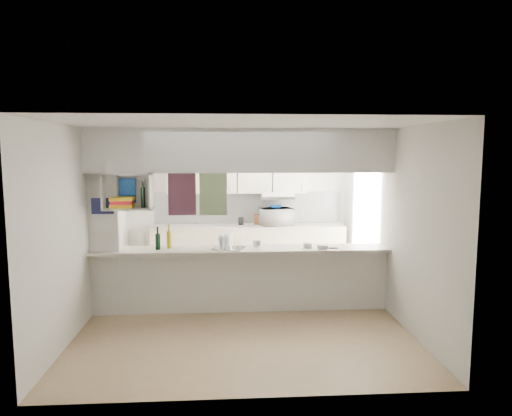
{
  "coord_description": "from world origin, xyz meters",
  "views": [
    {
      "loc": [
        -0.2,
        -6.39,
        2.26
      ],
      "look_at": [
        0.24,
        0.5,
        1.44
      ],
      "focal_mm": 32.0,
      "sensor_mm": 36.0,
      "label": 1
    }
  ],
  "objects": [
    {
      "name": "bowl",
      "position": [
        0.71,
        2.06,
        1.27
      ],
      "size": [
        0.23,
        0.23,
        0.06
      ],
      "primitive_type": "imported",
      "color": "#0D3E94",
      "rests_on": "microwave"
    },
    {
      "name": "utensil_jar",
      "position": [
        0.06,
        2.15,
        0.99
      ],
      "size": [
        0.1,
        0.1,
        0.14
      ],
      "primitive_type": "cylinder",
      "color": "black",
      "rests_on": "bench_top"
    },
    {
      "name": "plastic_tubs",
      "position": [
        1.04,
        -0.06,
        0.95
      ],
      "size": [
        0.49,
        0.22,
        0.07
      ],
      "color": "silver",
      "rests_on": "breakfast_bar"
    },
    {
      "name": "wine_bottles",
      "position": [
        -1.1,
        0.02,
        1.05
      ],
      "size": [
        0.22,
        0.15,
        0.34
      ],
      "color": "black",
      "rests_on": "breakfast_bar"
    },
    {
      "name": "floor",
      "position": [
        0.0,
        0.0,
        0.0
      ],
      "size": [
        4.8,
        4.8,
        0.0
      ],
      "primitive_type": "plane",
      "color": "#A3835E",
      "rests_on": "ground"
    },
    {
      "name": "wall_back",
      "position": [
        0.0,
        2.4,
        1.3
      ],
      "size": [
        4.2,
        0.0,
        4.2
      ],
      "primitive_type": "plane",
      "rotation": [
        1.57,
        0.0,
        0.0
      ],
      "color": "silver",
      "rests_on": "floor"
    },
    {
      "name": "wall_left",
      "position": [
        -2.1,
        0.0,
        1.3
      ],
      "size": [
        0.0,
        4.8,
        4.8
      ],
      "primitive_type": "plane",
      "rotation": [
        1.57,
        0.0,
        1.57
      ],
      "color": "silver",
      "rests_on": "floor"
    },
    {
      "name": "microwave",
      "position": [
        0.72,
        2.06,
        1.08
      ],
      "size": [
        0.66,
        0.53,
        0.32
      ],
      "primitive_type": "imported",
      "rotation": [
        0.0,
        0.0,
        3.39
      ],
      "color": "white",
      "rests_on": "bench_top"
    },
    {
      "name": "ceiling",
      "position": [
        0.0,
        0.0,
        2.6
      ],
      "size": [
        4.8,
        4.8,
        0.0
      ],
      "primitive_type": "plane",
      "color": "white",
      "rests_on": "wall_back"
    },
    {
      "name": "kitchen_run",
      "position": [
        0.16,
        2.14,
        0.83
      ],
      "size": [
        3.6,
        0.63,
        2.24
      ],
      "color": "beige",
      "rests_on": "floor"
    },
    {
      "name": "cup",
      "position": [
        0.22,
        -0.03,
        0.98
      ],
      "size": [
        0.13,
        0.13,
        0.1
      ],
      "primitive_type": "imported",
      "rotation": [
        0.0,
        0.0,
        0.01
      ],
      "color": "white",
      "rests_on": "dish_rack"
    },
    {
      "name": "servery_partition",
      "position": [
        -0.17,
        0.0,
        1.66
      ],
      "size": [
        4.2,
        0.5,
        2.6
      ],
      "color": "silver",
      "rests_on": "floor"
    },
    {
      "name": "dish_rack",
      "position": [
        -0.18,
        -0.03,
        1.01
      ],
      "size": [
        0.52,
        0.45,
        0.23
      ],
      "rotation": [
        0.0,
        0.0,
        -0.33
      ],
      "color": "silver",
      "rests_on": "breakfast_bar"
    },
    {
      "name": "knife_block",
      "position": [
        0.36,
        2.18,
        1.02
      ],
      "size": [
        0.1,
        0.08,
        0.2
      ],
      "primitive_type": "cube",
      "rotation": [
        0.0,
        0.0,
        -0.02
      ],
      "color": "brown",
      "rests_on": "bench_top"
    },
    {
      "name": "cubby_shelf",
      "position": [
        -1.57,
        -0.06,
        1.71
      ],
      "size": [
        0.65,
        0.35,
        0.5
      ],
      "color": "white",
      "rests_on": "bulkhead"
    },
    {
      "name": "wall_right",
      "position": [
        2.1,
        0.0,
        1.3
      ],
      "size": [
        0.0,
        4.8,
        4.8
      ],
      "primitive_type": "plane",
      "rotation": [
        1.57,
        0.0,
        -1.57
      ],
      "color": "silver",
      "rests_on": "floor"
    }
  ]
}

